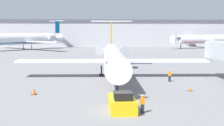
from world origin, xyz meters
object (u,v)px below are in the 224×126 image
worker_by_wing (170,75)px  airplane_parked_far_right (208,39)px  airplane_main (113,57)px  traffic_cone_right (190,89)px  airplane_parked_far_left (25,39)px  pushback_tug (122,103)px  worker_near_tug (142,103)px  traffic_cone_left (34,91)px

worker_by_wing → airplane_parked_far_right: (38.41, 82.05, 2.84)m
airplane_main → traffic_cone_right: size_ratio=56.26×
airplane_parked_far_left → airplane_parked_far_right: airplane_parked_far_left is taller
airplane_main → pushback_tug: airplane_main is taller
pushback_tug → traffic_cone_right: 13.03m
worker_by_wing → airplane_parked_far_right: 90.64m
airplane_main → worker_by_wing: size_ratio=19.33×
worker_by_wing → traffic_cone_right: size_ratio=2.91×
pushback_tug → worker_near_tug: bearing=-26.5°
airplane_parked_far_left → pushback_tug: bearing=-74.0°
traffic_cone_left → airplane_parked_far_right: size_ratio=0.02×
worker_by_wing → traffic_cone_left: (-18.36, -7.67, -0.52)m
pushback_tug → airplane_parked_far_right: size_ratio=0.12×
traffic_cone_left → airplane_parked_far_right: 106.23m
airplane_main → worker_near_tug: (0.72, -22.02, -2.38)m
traffic_cone_right → airplane_parked_far_left: size_ratio=0.02×
worker_near_tug → airplane_parked_far_left: 98.17m
airplane_parked_far_right → airplane_parked_far_left: bearing=-176.2°
airplane_main → worker_near_tug: size_ratio=20.00×
pushback_tug → worker_by_wing: bearing=60.8°
pushback_tug → airplane_parked_far_right: airplane_parked_far_right is taller
worker_by_wing → airplane_parked_far_left: (-35.57, 77.08, 3.27)m
pushback_tug → traffic_cone_left: 12.56m
airplane_main → worker_near_tug: 22.16m
airplane_main → pushback_tug: 21.30m
traffic_cone_left → airplane_parked_far_right: airplane_parked_far_right is taller
pushback_tug → airplane_parked_far_left: (-26.69, 93.00, 3.44)m
traffic_cone_left → airplane_parked_far_left: 86.57m
airplane_main → pushback_tug: size_ratio=7.68×
pushback_tug → traffic_cone_right: bearing=42.6°
worker_near_tug → airplane_parked_far_right: 108.87m
worker_near_tug → traffic_cone_right: (7.80, 9.71, -0.60)m
traffic_cone_right → airplane_parked_far_left: airplane_parked_far_left is taller
airplane_parked_far_left → airplane_main: bearing=-68.9°
airplane_parked_far_left → traffic_cone_left: bearing=-78.5°
pushback_tug → airplane_parked_far_left: bearing=106.0°
airplane_main → worker_by_wing: airplane_main is taller
worker_near_tug → pushback_tug: bearing=153.5°
airplane_main → airplane_parked_far_right: bearing=59.0°
pushback_tug → worker_by_wing: size_ratio=2.52×
pushback_tug → airplane_parked_far_right: bearing=64.2°
traffic_cone_right → airplane_parked_far_right: size_ratio=0.02×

